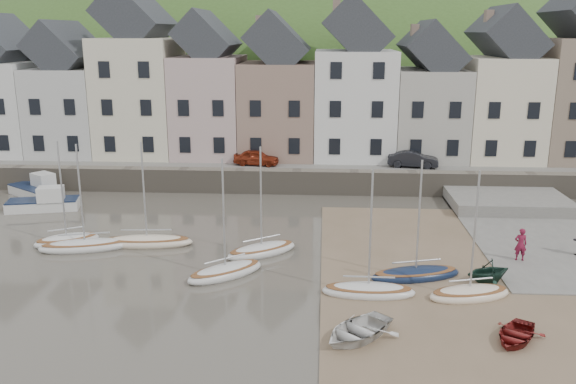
# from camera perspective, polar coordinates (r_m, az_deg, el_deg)

# --- Properties ---
(ground) EXTENTS (160.00, 160.00, 0.00)m
(ground) POSITION_cam_1_polar(r_m,az_deg,el_deg) (30.24, -0.70, -8.45)
(ground) COLOR #4A443A
(ground) RESTS_ON ground
(quay_land) EXTENTS (90.00, 30.00, 1.50)m
(quay_land) POSITION_cam_1_polar(r_m,az_deg,el_deg) (60.76, 1.49, 4.27)
(quay_land) COLOR #3A5823
(quay_land) RESTS_ON ground
(quay_street) EXTENTS (70.00, 7.00, 0.10)m
(quay_street) POSITION_cam_1_polar(r_m,az_deg,el_deg) (49.34, 1.02, 2.71)
(quay_street) COLOR slate
(quay_street) RESTS_ON quay_land
(seawall) EXTENTS (70.00, 1.20, 1.80)m
(seawall) POSITION_cam_1_polar(r_m,az_deg,el_deg) (46.08, 0.83, 1.00)
(seawall) COLOR slate
(seawall) RESTS_ON ground
(beach) EXTENTS (18.00, 26.00, 0.06)m
(beach) POSITION_cam_1_polar(r_m,az_deg,el_deg) (31.46, 19.94, -8.39)
(beach) COLOR brown
(beach) RESTS_ON ground
(slipway) EXTENTS (8.00, 18.00, 0.12)m
(slipway) POSITION_cam_1_polar(r_m,az_deg,el_deg) (39.79, 22.34, -3.69)
(slipway) COLOR slate
(slipway) RESTS_ON ground
(hillside) EXTENTS (134.40, 84.00, 84.00)m
(hillside) POSITION_cam_1_polar(r_m,az_deg,el_deg) (92.93, -1.06, -3.88)
(hillside) COLOR #3A5823
(hillside) RESTS_ON ground
(townhouse_terrace) EXTENTS (61.05, 8.00, 13.93)m
(townhouse_terrace) POSITION_cam_1_polar(r_m,az_deg,el_deg) (51.89, 3.19, 9.75)
(townhouse_terrace) COLOR silver
(townhouse_terrace) RESTS_ON quay_land
(sailboat_0) EXTENTS (5.33, 2.77, 6.32)m
(sailboat_0) POSITION_cam_1_polar(r_m,az_deg,el_deg) (36.19, -18.68, -4.82)
(sailboat_0) COLOR silver
(sailboat_0) RESTS_ON ground
(sailboat_1) EXTENTS (3.92, 3.12, 6.32)m
(sailboat_1) POSITION_cam_1_polar(r_m,az_deg,el_deg) (37.44, -20.22, -4.28)
(sailboat_1) COLOR silver
(sailboat_1) RESTS_ON ground
(sailboat_2) EXTENTS (5.40, 1.99, 6.32)m
(sailboat_2) POSITION_cam_1_polar(r_m,az_deg,el_deg) (35.90, -13.21, -4.57)
(sailboat_2) COLOR beige
(sailboat_2) RESTS_ON ground
(sailboat_3) EXTENTS (4.34, 3.66, 6.32)m
(sailboat_3) POSITION_cam_1_polar(r_m,az_deg,el_deg) (33.64, -2.52, -5.50)
(sailboat_3) COLOR silver
(sailboat_3) RESTS_ON ground
(sailboat_4) EXTENTS (4.24, 3.86, 6.32)m
(sailboat_4) POSITION_cam_1_polar(r_m,az_deg,el_deg) (30.89, -5.96, -7.49)
(sailboat_4) COLOR silver
(sailboat_4) RESTS_ON ground
(sailboat_5) EXTENTS (4.90, 2.68, 6.32)m
(sailboat_5) POSITION_cam_1_polar(r_m,az_deg,el_deg) (31.09, 12.01, -7.60)
(sailboat_5) COLOR #13203D
(sailboat_5) RESTS_ON ground
(sailboat_6) EXTENTS (4.41, 1.56, 6.32)m
(sailboat_6) POSITION_cam_1_polar(r_m,az_deg,el_deg) (28.84, 7.64, -9.23)
(sailboat_6) COLOR silver
(sailboat_6) RESTS_ON ground
(sailboat_7) EXTENTS (4.20, 2.47, 6.32)m
(sailboat_7) POSITION_cam_1_polar(r_m,az_deg,el_deg) (29.53, 16.83, -9.17)
(sailboat_7) COLOR beige
(sailboat_7) RESTS_ON ground
(motorboat_0) EXTENTS (5.03, 2.79, 1.70)m
(motorboat_0) POSITION_cam_1_polar(r_m,az_deg,el_deg) (44.99, -22.05, -0.88)
(motorboat_0) COLOR silver
(motorboat_0) RESTS_ON ground
(motorboat_2) EXTENTS (4.82, 4.10, 1.70)m
(motorboat_2) POSITION_cam_1_polar(r_m,az_deg,el_deg) (49.07, -22.74, 0.31)
(motorboat_2) COLOR silver
(motorboat_2) RESTS_ON ground
(rowboat_white) EXTENTS (4.17, 4.23, 0.72)m
(rowboat_white) POSITION_cam_1_polar(r_m,az_deg,el_deg) (24.93, 6.59, -12.87)
(rowboat_white) COLOR silver
(rowboat_white) RESTS_ON beach
(rowboat_green) EXTENTS (2.94, 2.77, 1.24)m
(rowboat_green) POSITION_cam_1_polar(r_m,az_deg,el_deg) (31.26, 18.44, -7.11)
(rowboat_green) COLOR #163227
(rowboat_green) RESTS_ON beach
(rowboat_red) EXTENTS (3.07, 3.32, 0.56)m
(rowboat_red) POSITION_cam_1_polar(r_m,az_deg,el_deg) (26.24, 20.77, -12.51)
(rowboat_red) COLOR maroon
(rowboat_red) RESTS_ON beach
(person_red) EXTENTS (0.68, 0.46, 1.79)m
(person_red) POSITION_cam_1_polar(r_m,az_deg,el_deg) (34.57, 21.18, -4.64)
(person_red) COLOR maroon
(person_red) RESTS_ON slipway
(car_left) EXTENTS (3.79, 1.94, 1.24)m
(car_left) POSITION_cam_1_polar(r_m,az_deg,el_deg) (48.48, -3.02, 3.28)
(car_left) COLOR maroon
(car_left) RESTS_ON quay_street
(car_right) EXTENTS (4.11, 1.98, 1.30)m
(car_right) POSITION_cam_1_polar(r_m,az_deg,el_deg) (48.69, 11.77, 3.08)
(car_right) COLOR black
(car_right) RESTS_ON quay_street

